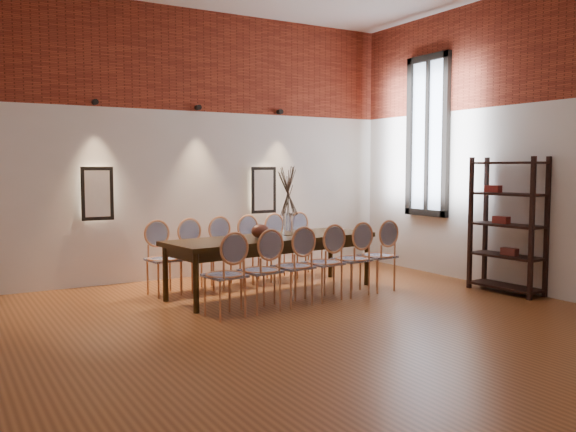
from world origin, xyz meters
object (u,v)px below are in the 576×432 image
chair_far_d (256,250)px  book (267,235)px  chair_near_a (225,275)px  chair_near_d (323,263)px  chair_near_f (377,256)px  bowl (261,231)px  vase (288,224)px  chair_near_b (260,271)px  chair_far_c (227,253)px  chair_near_c (293,267)px  chair_near_e (351,259)px  shelving_rack (507,225)px  chair_far_a (164,259)px  chair_far_b (197,256)px  chair_far_f (307,245)px  dining_table (273,265)px  chair_far_e (282,247)px

chair_far_d → book: bearing=68.0°
chair_near_a → chair_near_d: same height
chair_near_f → bowl: bearing=154.2°
chair_far_d → vase: vase is taller
chair_near_b → chair_far_c: bearing=72.1°
chair_near_a → chair_near_c: size_ratio=1.00×
chair_near_e → shelving_rack: shelving_rack is taller
chair_near_a → chair_near_c: bearing=0.0°
chair_near_b → chair_near_c: size_ratio=1.00×
chair_near_d → chair_far_a: bearing=134.2°
book → chair_near_d: bearing=-66.5°
book → chair_far_a: bearing=159.9°
chair_near_a → chair_far_b: 1.57m
bowl → chair_far_f: bearing=36.3°
chair_near_a → chair_far_c: (0.77, 1.60, 0.00)m
chair_near_a → chair_near_b: size_ratio=1.00×
chair_near_e → chair_near_b: bearing=-180.0°
chair_near_d → chair_far_c: bearing=107.9°
chair_near_d → shelving_rack: 2.53m
chair_near_e → vase: 0.98m
chair_near_f → chair_far_f: bearing=90.0°
chair_near_f → chair_far_f: (-0.19, 1.48, 0.00)m
chair_near_d → chair_far_d: bearing=90.0°
shelving_rack → chair_far_c: bearing=139.3°
chair_far_f → chair_near_d: bearing=57.1°
chair_near_b → chair_far_d: (0.77, 1.60, 0.00)m
chair_far_a → chair_far_d: same height
chair_near_a → chair_far_d: size_ratio=1.00×
chair_far_b → vase: vase is taller
chair_far_c → vase: size_ratio=3.13×
dining_table → chair_near_b: (-0.62, -0.83, 0.09)m
chair_near_d → shelving_rack: bearing=-27.2°
chair_far_f → vase: 1.28m
chair_near_c → chair_far_c: size_ratio=1.00×
bowl → chair_far_e: bearing=47.1°
chair_near_c → chair_far_b: 1.57m
dining_table → chair_near_d: chair_near_d is taller
chair_far_e → bowl: chair_far_e is taller
chair_near_f → chair_far_d: same height
bowl → shelving_rack: size_ratio=0.13×
vase → dining_table: bearing=-172.7°
chair_near_c → chair_far_b: same height
book → dining_table: bearing=-77.8°
chair_far_c → shelving_rack: 3.80m
book → chair_far_e: bearing=47.6°
chair_near_a → chair_far_a: bearing=90.0°
book → bowl: bearing=-134.5°
chair_near_e → chair_near_f: 0.48m
vase → chair_far_f: bearing=45.5°
chair_near_a → chair_near_e: same height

